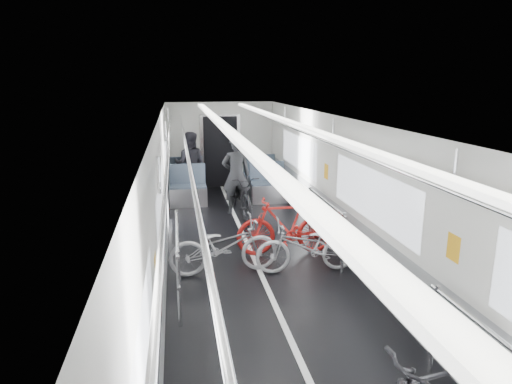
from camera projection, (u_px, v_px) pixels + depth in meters
car_shell at (250, 189)px, 8.01m from camera, size 3.02×14.01×2.41m
bike_left_far at (224, 246)px, 7.18m from camera, size 1.76×0.71×0.91m
bike_right_mid at (307, 246)px, 7.22m from camera, size 1.65×0.61×0.86m
bike_right_far at (286, 225)px, 7.95m from camera, size 1.76×0.53×1.05m
bike_aisle at (239, 194)px, 10.36m from camera, size 0.88×1.85×0.93m
person_standing at (236, 175)px, 10.34m from camera, size 0.65×0.43×1.78m
person_seated at (190, 164)px, 11.98m from camera, size 0.93×0.79×1.69m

